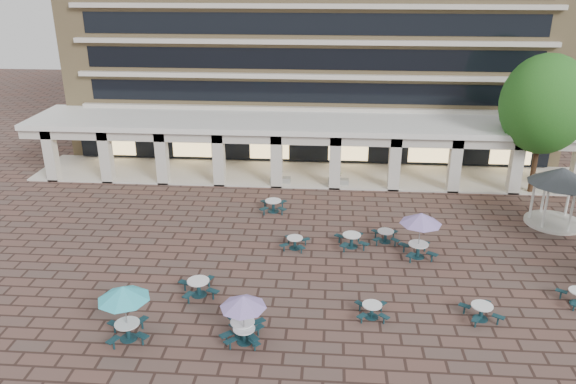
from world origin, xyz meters
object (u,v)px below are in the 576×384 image
Objects in this scene: picnic_table_2 at (372,310)px; planter_right at (338,180)px; gazebo at (561,182)px; planter_left at (280,178)px.

planter_right is at bearing 92.77° from picnic_table_2.
gazebo is (12.04, 11.12, 2.37)m from picnic_table_2.
planter_left is at bearing 180.00° from planter_right.
gazebo is at bearing -22.66° from planter_right.
gazebo is 2.64× the size of planter_left.
picnic_table_2 is 0.40× the size of gazebo.
picnic_table_2 is 16.79m from planter_right.
gazebo reaches higher than planter_left.
gazebo is 18.76m from planter_left.
planter_right is (-1.42, 16.73, 0.03)m from picnic_table_2.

